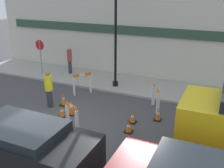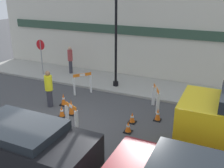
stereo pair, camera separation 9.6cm
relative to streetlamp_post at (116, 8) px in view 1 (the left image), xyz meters
name	(u,v)px [view 1 (the left image)]	position (x,y,z in m)	size (l,w,h in m)	color
ground_plane	(51,133)	(-0.32, -5.30, -4.18)	(60.00, 60.00, 0.00)	#424244
sidewalk_slab	(115,82)	(-0.32, 0.62, -4.12)	(18.00, 2.85, 0.11)	#9E9B93
storefront_facade	(125,31)	(-0.32, 2.12, -1.43)	(18.00, 0.22, 5.50)	beige
streetlamp_post	(116,8)	(0.00, 0.00, 0.00)	(0.44, 0.44, 6.45)	black
stop_sign	(40,52)	(-4.87, -0.04, -2.64)	(0.60, 0.06, 2.12)	gray
barricade_0	(72,115)	(0.19, -4.60, -3.67)	(0.71, 0.41, 0.96)	white
barricade_1	(156,97)	(2.69, -1.68, -3.60)	(0.55, 0.86, 1.06)	white
barricade_2	(82,83)	(-1.17, -1.50, -3.58)	(0.71, 0.81, 1.10)	white
traffic_cone_0	(133,118)	(2.20, -3.30, -3.96)	(0.30, 0.30, 0.45)	black
traffic_cone_1	(63,100)	(-1.27, -3.06, -3.90)	(0.30, 0.30, 0.58)	black
traffic_cone_2	(158,114)	(3.08, -2.68, -3.92)	(0.30, 0.30, 0.54)	black
traffic_cone_3	(62,112)	(-0.66, -4.06, -3.94)	(0.30, 0.30, 0.50)	black
traffic_cone_4	(129,127)	(2.33, -4.06, -3.96)	(0.30, 0.30, 0.45)	black
traffic_cone_5	(71,107)	(-0.42, -3.71, -3.84)	(0.30, 0.30, 0.70)	black
person_worker	(49,88)	(-1.74, -3.43, -3.27)	(0.45, 0.45, 1.70)	#33333D
person_pedestrian	(70,59)	(-3.43, 0.85, -3.16)	(0.34, 0.34, 1.66)	#33333D
parked_car_1	(21,145)	(0.34, -7.44, -3.27)	(4.49, 1.94, 1.60)	black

